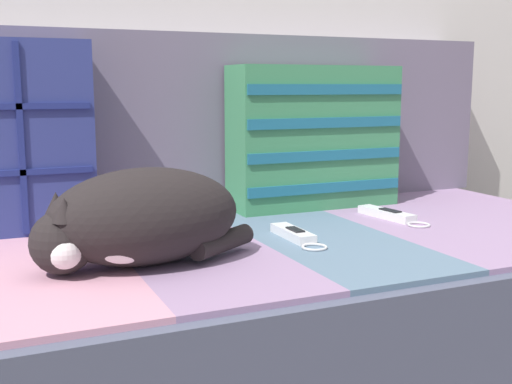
# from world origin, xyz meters

# --- Properties ---
(couch) EXTENTS (1.71, 0.87, 0.41)m
(couch) POSITION_xyz_m (0.00, 0.12, 0.20)
(couch) COLOR gray
(couch) RESTS_ON ground_plane
(sofa_backrest) EXTENTS (1.67, 0.14, 0.42)m
(sofa_backrest) POSITION_xyz_m (0.00, 0.48, 0.62)
(sofa_backrest) COLOR slate
(sofa_backrest) RESTS_ON couch
(throw_pillow_striped) EXTENTS (0.42, 0.14, 0.35)m
(throw_pillow_striped) POSITION_xyz_m (0.28, 0.33, 0.58)
(throw_pillow_striped) COLOR #3D8956
(throw_pillow_striped) RESTS_ON couch
(sleeping_cat) EXTENTS (0.39, 0.22, 0.16)m
(sleeping_cat) POSITION_xyz_m (-0.25, -0.02, 0.49)
(sleeping_cat) COLOR black
(sleeping_cat) RESTS_ON couch
(game_remote_near) EXTENTS (0.07, 0.21, 0.02)m
(game_remote_near) POSITION_xyz_m (0.36, 0.13, 0.42)
(game_remote_near) COLOR white
(game_remote_near) RESTS_ON couch
(game_remote_far) EXTENTS (0.05, 0.18, 0.02)m
(game_remote_far) POSITION_xyz_m (0.07, 0.04, 0.42)
(game_remote_far) COLOR white
(game_remote_far) RESTS_ON couch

